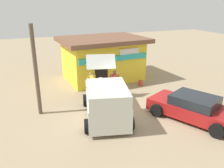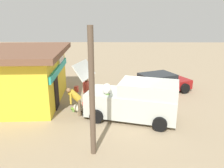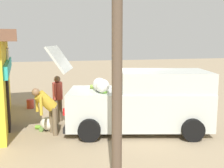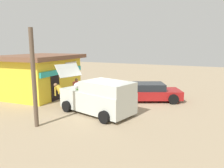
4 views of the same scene
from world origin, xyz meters
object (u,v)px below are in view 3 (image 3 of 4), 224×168
Objects in this scene: delivery_van at (143,101)px; vendor_standing at (58,96)px; parked_sedan at (147,89)px; paint_bucket at (30,104)px; unloaded_banana_pile at (49,124)px; customer_bending at (47,106)px.

delivery_van is 2.97m from vendor_standing.
parked_sedan is 5.31m from paint_bucket.
vendor_standing is (1.53, 2.54, 0.00)m from delivery_van.
vendor_standing reaches higher than unloaded_banana_pile.
parked_sedan is at bearing -23.74° from delivery_van.
customer_bending is at bearing -170.82° from paint_bucket.
paint_bucket is (2.40, 1.00, -0.76)m from vendor_standing.
unloaded_banana_pile is at bearing 124.56° from parked_sedan.
parked_sedan is at bearing -55.44° from unloaded_banana_pile.
paint_bucket is at bearing 22.48° from vendor_standing.
unloaded_banana_pile is (0.47, -0.05, -0.69)m from customer_bending.
vendor_standing is 1.12m from unloaded_banana_pile.
vendor_standing is 1.12× the size of customer_bending.
unloaded_banana_pile is at bearing -168.63° from paint_bucket.
customer_bending is (-1.22, 0.41, -0.06)m from vendor_standing.
unloaded_banana_pile is at bearing -5.93° from customer_bending.
delivery_van is at bearing -96.16° from customer_bending.
vendor_standing reaches higher than parked_sedan.
customer_bending is 3.73m from paint_bucket.
paint_bucket is (3.15, 0.63, -0.00)m from unloaded_banana_pile.
customer_bending reaches higher than parked_sedan.
paint_bucket is at bearing 11.37° from unloaded_banana_pile.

